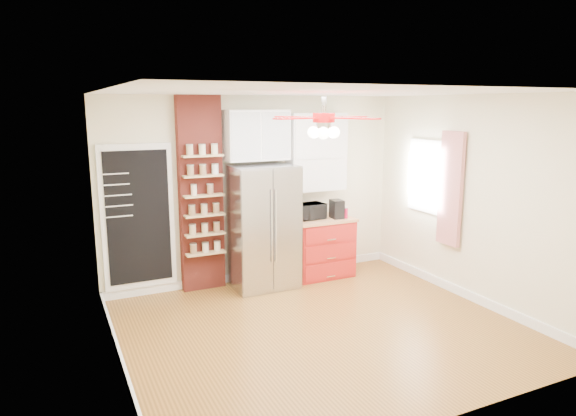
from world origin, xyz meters
name	(u,v)px	position (x,y,z in m)	size (l,w,h in m)	color
floor	(321,328)	(0.00, 0.00, 0.00)	(4.50, 4.50, 0.00)	#905F24
ceiling	(324,92)	(0.00, 0.00, 2.70)	(4.50, 4.50, 0.00)	white
wall_back	(256,189)	(0.00, 2.00, 1.35)	(4.50, 0.02, 2.70)	beige
wall_front	(448,265)	(0.00, -2.00, 1.35)	(4.50, 0.02, 2.70)	beige
wall_left	(112,237)	(-2.25, 0.00, 1.35)	(0.02, 4.00, 2.70)	beige
wall_right	(473,200)	(2.25, 0.00, 1.35)	(0.02, 4.00, 2.70)	beige
chalkboard	(138,217)	(-1.70, 1.96, 1.10)	(0.95, 0.05, 1.95)	white
brick_pillar	(201,195)	(-0.85, 1.92, 1.35)	(0.60, 0.16, 2.70)	maroon
fridge	(263,227)	(-0.05, 1.63, 0.88)	(0.90, 0.70, 1.75)	#B3B3B8
upper_glass_cabinet	(256,135)	(-0.05, 1.82, 2.15)	(0.90, 0.35, 0.70)	white
red_cabinet	(321,247)	(0.92, 1.68, 0.45)	(0.94, 0.64, 0.90)	#B01D18
upper_shelf_unit	(316,152)	(0.92, 1.85, 1.88)	(0.90, 0.30, 1.15)	white
window	(427,176)	(2.23, 0.90, 1.55)	(0.04, 0.75, 1.05)	white
curtain	(451,189)	(2.18, 0.35, 1.45)	(0.06, 0.40, 1.55)	red
ceiling_fan	(324,118)	(0.00, 0.00, 2.42)	(1.40, 1.40, 0.44)	silver
toaster_oven	(310,211)	(0.74, 1.69, 1.02)	(0.42, 0.29, 0.23)	black
coffee_maker	(337,209)	(1.13, 1.57, 1.04)	(0.16, 0.22, 0.28)	black
canister_left	(345,213)	(1.24, 1.53, 0.98)	(0.09, 0.09, 0.15)	#A4092B
canister_right	(342,211)	(1.28, 1.67, 0.97)	(0.09, 0.09, 0.14)	#A10812
pantry_jar_oats	(194,190)	(-0.98, 1.79, 1.44)	(0.08, 0.08, 0.14)	beige
pantry_jar_beans	(210,189)	(-0.76, 1.78, 1.44)	(0.09, 0.09, 0.13)	#896045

